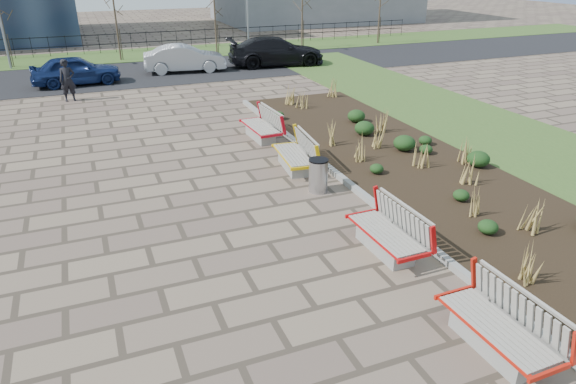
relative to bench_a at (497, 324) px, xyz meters
name	(u,v)px	position (x,y,z in m)	size (l,w,h in m)	color
ground	(272,319)	(-3.00, 2.01, -0.50)	(120.00, 120.00, 0.00)	#72614E
planting_bed	(411,167)	(3.25, 7.01, -0.45)	(4.50, 18.00, 0.10)	black
planting_curb	(341,178)	(0.92, 7.01, -0.42)	(0.16, 18.00, 0.15)	gray
grass_verge_near	(533,148)	(8.00, 7.01, -0.48)	(5.00, 38.00, 0.04)	#33511E
grass_verge_far	(119,56)	(-3.00, 30.01, -0.48)	(80.00, 5.00, 0.04)	#33511E
road	(129,74)	(-3.00, 24.01, -0.49)	(80.00, 7.00, 0.02)	black
bench_a	(497,324)	(0.00, 0.00, 0.00)	(0.90, 2.10, 1.00)	red
bench_b	(386,231)	(0.00, 3.26, 0.00)	(0.90, 2.10, 1.00)	red
bench_c	(293,153)	(0.00, 8.32, 0.00)	(0.90, 2.10, 1.00)	yellow
bench_d	(260,125)	(0.00, 11.29, 0.00)	(0.90, 2.10, 1.00)	red
litter_bin	(318,176)	(0.00, 6.59, -0.05)	(0.50, 0.50, 0.89)	#B2B2B7
pedestrian	(68,80)	(-5.99, 19.27, 0.40)	(0.66, 0.43, 1.80)	black
car_blue	(76,70)	(-5.62, 22.43, 0.22)	(1.66, 4.13, 1.41)	#122151
car_silver	(185,58)	(-0.06, 23.55, 0.23)	(1.51, 4.34, 1.43)	#9FA2A7
car_black	(276,51)	(5.18, 23.41, 0.32)	(2.23, 5.48, 1.59)	black
tree_b	(4,30)	(-9.00, 28.51, 1.54)	(1.40, 1.40, 4.00)	#4C3D2D
tree_c	(117,25)	(-3.00, 28.51, 1.54)	(1.40, 1.40, 4.00)	#4C3D2D
tree_d	(215,21)	(3.00, 28.51, 1.54)	(1.40, 1.40, 4.00)	#4C3D2D
tree_e	(302,17)	(9.00, 28.51, 1.54)	(1.40, 1.40, 4.00)	#4C3D2D
tree_f	(379,14)	(15.00, 28.51, 1.54)	(1.40, 1.40, 4.00)	#4C3D2D
lamp_east	(247,4)	(5.00, 28.01, 2.54)	(0.24, 0.60, 6.00)	gray
railing_fence	(115,43)	(-3.00, 31.51, 0.14)	(44.00, 0.10, 1.20)	black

